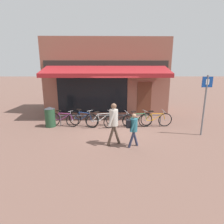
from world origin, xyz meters
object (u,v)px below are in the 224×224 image
bicycle_purple (63,119)px  pedestrian_child (133,126)px  bicycle_silver (102,120)px  bicycle_black (119,120)px  pedestrian_adult (114,119)px  bicycle_green (138,120)px  bicycle_blue (83,119)px  bicycle_orange (155,120)px  litter_bin (50,117)px  parking_sign (205,100)px

bicycle_purple → pedestrian_child: 4.14m
bicycle_purple → bicycle_silver: bearing=10.1°
bicycle_black → pedestrian_adult: size_ratio=0.98×
bicycle_purple → bicycle_green: 3.82m
bicycle_blue → bicycle_orange: size_ratio=0.93×
bicycle_purple → litter_bin: 0.65m
bicycle_green → bicycle_blue: bearing=162.0°
bicycle_blue → bicycle_black: size_ratio=1.01×
pedestrian_adult → pedestrian_child: size_ratio=1.27×
bicycle_silver → bicycle_orange: bearing=-25.0°
bicycle_purple → bicycle_green: (3.82, -0.12, -0.00)m
bicycle_blue → bicycle_black: bearing=17.4°
bicycle_blue → bicycle_silver: bicycle_blue is taller
bicycle_green → parking_sign: bearing=-41.4°
pedestrian_child → litter_bin: pedestrian_child is taller
litter_bin → pedestrian_child: bearing=-32.9°
pedestrian_child → litter_bin: size_ratio=1.26×
bicycle_green → bicycle_black: bearing=170.7°
litter_bin → parking_sign: 7.28m
bicycle_black → pedestrian_child: bearing=-98.8°
bicycle_silver → bicycle_green: 1.81m
pedestrian_adult → parking_sign: bearing=10.8°
bicycle_silver → pedestrian_adult: 2.42m
pedestrian_adult → bicycle_blue: bearing=120.0°
bicycle_purple → bicycle_blue: (1.02, -0.01, 0.02)m
bicycle_purple → pedestrian_child: bearing=-26.3°
pedestrian_child → litter_bin: 4.61m
pedestrian_child → litter_bin: bearing=142.6°
bicycle_black → bicycle_green: 0.97m
bicycle_black → litter_bin: 3.50m
bicycle_blue → bicycle_black: bicycle_blue is taller
bicycle_purple → bicycle_silver: size_ratio=1.04×
bicycle_orange → pedestrian_child: (-1.47, -2.37, 0.42)m
bicycle_black → parking_sign: bearing=-35.7°
bicycle_silver → parking_sign: (4.44, -1.32, 1.23)m
bicycle_blue → litter_bin: (-1.65, -0.05, 0.13)m
litter_bin → bicycle_black: bearing=-2.8°
bicycle_green → bicycle_orange: bicycle_orange is taller
bicycle_blue → bicycle_green: 2.80m
bicycle_green → parking_sign: parking_sign is taller
bicycle_purple → litter_bin: litter_bin is taller
bicycle_silver → bicycle_green: bicycle_silver is taller
pedestrian_child → parking_sign: (3.22, 1.17, 0.79)m
pedestrian_adult → pedestrian_child: pedestrian_adult is taller
bicycle_green → pedestrian_child: bearing=-119.3°
bicycle_black → pedestrian_child: 2.40m
bicycle_black → litter_bin: size_ratio=1.55×
bicycle_orange → pedestrian_adult: 3.12m
pedestrian_child → parking_sign: size_ratio=0.49×
bicycle_silver → pedestrian_child: size_ratio=1.26×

